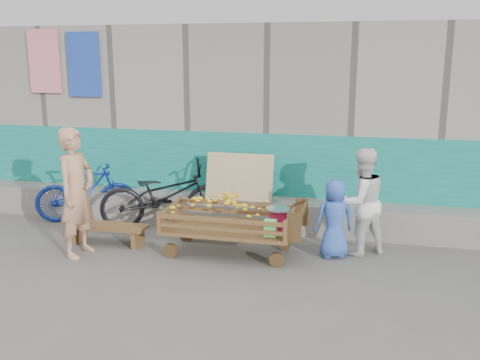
% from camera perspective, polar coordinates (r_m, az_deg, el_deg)
% --- Properties ---
extents(ground, '(80.00, 80.00, 0.00)m').
position_cam_1_polar(ground, '(6.16, -7.85, -11.31)').
color(ground, '#595752').
rests_on(ground, ground).
extents(building_wall, '(12.00, 3.50, 3.00)m').
position_cam_1_polar(building_wall, '(9.55, 0.78, 6.68)').
color(building_wall, gray).
rests_on(building_wall, ground).
extents(banana_cart, '(1.82, 0.83, 0.78)m').
position_cam_1_polar(banana_cart, '(6.92, -1.49, -3.76)').
color(banana_cart, brown).
rests_on(banana_cart, ground).
extents(bench, '(1.10, 0.33, 0.27)m').
position_cam_1_polar(bench, '(7.60, -13.91, -5.17)').
color(bench, brown).
rests_on(bench, ground).
extents(vendor_man, '(0.47, 0.65, 1.67)m').
position_cam_1_polar(vendor_man, '(7.12, -17.04, -1.29)').
color(vendor_man, tan).
rests_on(vendor_man, ground).
extents(woman, '(0.86, 0.82, 1.40)m').
position_cam_1_polar(woman, '(7.06, 12.80, -2.28)').
color(woman, white).
rests_on(woman, ground).
extents(child, '(0.59, 0.50, 1.02)m').
position_cam_1_polar(child, '(6.93, 10.02, -4.07)').
color(child, blue).
rests_on(child, ground).
extents(bicycle_dark, '(2.03, 1.35, 1.01)m').
position_cam_1_polar(bicycle_dark, '(8.05, -8.01, -1.63)').
color(bicycle_dark, black).
rests_on(bicycle_dark, ground).
extents(bicycle_blue, '(1.60, 1.00, 0.93)m').
position_cam_1_polar(bicycle_blue, '(8.64, -16.10, -1.27)').
color(bicycle_blue, navy).
rests_on(bicycle_blue, ground).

